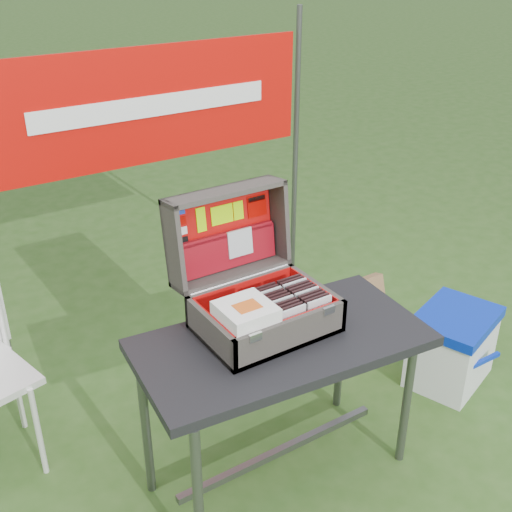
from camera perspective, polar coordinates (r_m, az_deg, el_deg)
ground at (r=2.94m, az=2.20°, el=-17.04°), size 80.00×80.00×0.00m
table at (r=2.62m, az=2.18°, el=-13.48°), size 1.14×0.65×0.68m
table_top at (r=2.42m, az=2.31°, el=-7.70°), size 1.14×0.65×0.04m
table_leg_fl at (r=2.32m, az=-5.15°, el=-20.93°), size 0.04×0.04×0.64m
table_leg_fr at (r=2.77m, az=13.27°, el=-12.30°), size 0.04×0.04×0.64m
table_leg_bl at (r=2.60m, az=-9.76°, el=-14.85°), size 0.04×0.04×0.64m
table_leg_br at (r=3.01m, az=7.51°, el=-8.17°), size 0.04×0.04×0.64m
table_brace at (r=2.77m, az=2.10°, el=-16.95°), size 0.94×0.03×0.03m
suitcase at (r=2.38m, az=0.07°, el=-1.06°), size 0.50×0.51×0.48m
suitcase_base_bottom at (r=2.46m, az=0.83°, el=-6.32°), size 0.50×0.35×0.02m
suitcase_base_wall_front at (r=2.31m, az=3.16°, el=-7.05°), size 0.50×0.02×0.13m
suitcase_base_wall_back at (r=2.55m, az=-1.25°, el=-3.51°), size 0.50×0.02×0.13m
suitcase_base_wall_left at (r=2.32m, az=-4.09°, el=-6.89°), size 0.02×0.35×0.13m
suitcase_base_wall_right at (r=2.55m, az=5.31°, el=-3.62°), size 0.02×0.35×0.13m
suitcase_liner_floor at (r=2.45m, az=0.83°, el=-6.07°), size 0.46×0.32×0.01m
suitcase_latch_left at (r=2.20m, az=-0.06°, el=-7.23°), size 0.05×0.01×0.03m
suitcase_latch_right at (r=2.36m, az=6.49°, el=-4.81°), size 0.05×0.01×0.03m
suitcase_hinge at (r=2.52m, az=-1.38°, el=-2.12°), size 0.45×0.02×0.02m
suitcase_lid_back at (r=2.56m, az=-3.12°, el=2.35°), size 0.50×0.06×0.35m
suitcase_lid_rim_far at (r=2.46m, az=-2.80°, el=5.72°), size 0.50×0.13×0.04m
suitcase_lid_rim_near at (r=2.57m, az=-2.17°, el=-1.47°), size 0.50×0.13×0.04m
suitcase_lid_rim_left at (r=2.41m, az=-7.35°, el=0.73°), size 0.02×0.18×0.37m
suitcase_lid_rim_right at (r=2.63m, az=2.00°, el=3.24°), size 0.02×0.18×0.37m
suitcase_lid_liner at (r=2.55m, az=-2.98°, el=2.28°), size 0.45×0.04×0.31m
suitcase_liner_wall_front at (r=2.31m, az=2.98°, el=-6.71°), size 0.46×0.01×0.11m
suitcase_liner_wall_back at (r=2.53m, az=-1.10°, el=-3.44°), size 0.46×0.01×0.11m
suitcase_liner_wall_left at (r=2.32m, az=-3.82°, el=-6.60°), size 0.01×0.32×0.11m
suitcase_liner_wall_right at (r=2.54m, az=5.09°, el=-3.51°), size 0.01×0.32×0.11m
suitcase_lid_pocket at (r=2.56m, az=-2.61°, el=0.45°), size 0.44×0.05×0.14m
suitcase_pocket_edge at (r=2.53m, az=-2.67°, el=1.91°), size 0.43×0.02×0.02m
suitcase_pocket_cd at (r=2.56m, az=-1.43°, el=1.19°), size 0.11×0.02×0.11m
lid_sticker_cc_a at (r=2.43m, az=-6.86°, el=3.99°), size 0.05×0.01×0.03m
lid_sticker_cc_b at (r=2.44m, az=-6.76°, el=3.10°), size 0.05×0.01×0.03m
lid_sticker_cc_c at (r=2.45m, az=-6.66°, el=2.21°), size 0.05×0.01×0.03m
lid_sticker_cc_d at (r=2.47m, az=-6.56°, el=1.33°), size 0.05×0.01×0.03m
lid_card_neon_tall at (r=2.48m, az=-4.90°, el=3.23°), size 0.04×0.01×0.10m
lid_card_neon_main at (r=2.52m, az=-3.04°, el=3.70°), size 0.10×0.01×0.08m
lid_card_neon_small at (r=2.56m, az=-1.58°, el=4.07°), size 0.04×0.01×0.08m
lid_sticker_band at (r=2.60m, az=0.09°, el=4.48°), size 0.09×0.01×0.09m
lid_sticker_band_bar at (r=2.59m, az=0.04°, el=5.12°), size 0.08×0.01×0.02m
cd_left_0 at (r=2.34m, az=3.29°, el=-5.97°), size 0.11×0.01×0.13m
cd_left_1 at (r=2.35m, az=3.01°, el=-5.76°), size 0.11×0.01×0.13m
cd_left_2 at (r=2.36m, az=2.74°, el=-5.54°), size 0.11×0.01×0.13m
cd_left_3 at (r=2.38m, az=2.46°, el=-5.33°), size 0.11×0.01×0.13m
cd_left_4 at (r=2.39m, az=2.19°, el=-5.12°), size 0.11×0.01×0.13m
cd_left_5 at (r=2.40m, az=1.93°, el=-4.92°), size 0.11×0.01×0.13m
cd_left_6 at (r=2.42m, az=1.66°, el=-4.71°), size 0.11×0.01×0.13m
cd_left_7 at (r=2.43m, az=1.40°, el=-4.51°), size 0.11×0.01×0.13m
cd_left_8 at (r=2.45m, az=1.15°, el=-4.31°), size 0.11×0.01×0.13m
cd_left_9 at (r=2.46m, az=0.89°, el=-4.11°), size 0.11×0.01×0.13m
cd_left_10 at (r=2.47m, az=0.64°, el=-3.92°), size 0.11×0.01×0.13m
cd_right_0 at (r=2.40m, az=5.61°, el=-5.11°), size 0.11×0.01×0.13m
cd_right_1 at (r=2.41m, az=5.33°, el=-4.90°), size 0.11×0.01×0.13m
cd_right_2 at (r=2.43m, az=5.05°, el=-4.70°), size 0.11×0.01×0.13m
cd_right_3 at (r=2.44m, az=4.77°, el=-4.50°), size 0.11×0.01×0.13m
cd_right_4 at (r=2.45m, az=4.49°, el=-4.30°), size 0.11×0.01×0.13m
cd_right_5 at (r=2.47m, az=4.22°, el=-4.11°), size 0.11×0.01×0.13m
cd_right_6 at (r=2.48m, az=3.95°, el=-3.91°), size 0.11×0.01×0.13m
cd_right_7 at (r=2.49m, az=3.68°, el=-3.72°), size 0.11×0.01×0.13m
cd_right_8 at (r=2.51m, az=3.42°, el=-3.53°), size 0.11×0.01×0.13m
cd_right_9 at (r=2.52m, az=3.16°, el=-3.34°), size 0.11×0.01×0.13m
cd_right_10 at (r=2.53m, az=2.90°, el=-3.15°), size 0.11×0.01×0.13m
songbook_0 at (r=2.28m, az=-0.91°, el=-5.42°), size 0.19×0.19×0.00m
songbook_1 at (r=2.28m, az=-0.92°, el=-5.31°), size 0.19×0.19×0.00m
songbook_2 at (r=2.28m, az=-0.92°, el=-5.21°), size 0.19×0.19×0.00m
songbook_3 at (r=2.28m, az=-0.92°, el=-5.10°), size 0.19×0.19×0.00m
songbook_4 at (r=2.27m, az=-0.92°, el=-4.99°), size 0.19×0.19×0.00m
songbook_5 at (r=2.27m, az=-0.92°, el=-4.89°), size 0.19×0.19×0.00m
songbook_6 at (r=2.27m, az=-0.92°, el=-4.78°), size 0.19×0.19×0.00m
songbook_7 at (r=2.26m, az=-0.92°, el=-4.67°), size 0.19×0.19×0.00m
songbook_8 at (r=2.26m, az=-0.92°, el=-4.57°), size 0.19×0.19×0.00m
songbook_9 at (r=2.26m, az=-0.92°, el=-4.46°), size 0.19×0.19×0.00m
songbook_graphic at (r=2.25m, az=-0.79°, el=-4.48°), size 0.09×0.07×0.00m
cooler at (r=3.36m, az=17.00°, el=-7.74°), size 0.52×0.45×0.38m
cooler_body at (r=3.38m, az=16.94°, el=-8.10°), size 0.49×0.43×0.33m
cooler_lid at (r=3.27m, az=17.39°, el=-5.36°), size 0.52×0.45×0.05m
cooler_handle at (r=3.27m, az=19.34°, el=-8.91°), size 0.26×0.02×0.02m
chair_leg_fr at (r=2.85m, az=-18.77°, el=-14.59°), size 0.02×0.02×0.44m
chair_leg_br at (r=3.10m, az=-20.47°, el=-10.97°), size 0.02×0.02×0.44m
cardboard_box at (r=3.48m, az=8.99°, el=-5.40°), size 0.37×0.17×0.39m
banner_post_right at (r=3.70m, az=3.50°, el=8.19°), size 0.03×0.03×1.70m
banner at (r=3.15m, az=-9.09°, el=13.09°), size 1.60×0.02×0.55m
banner_text at (r=3.14m, az=-9.00°, el=13.05°), size 1.20×0.00×0.10m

